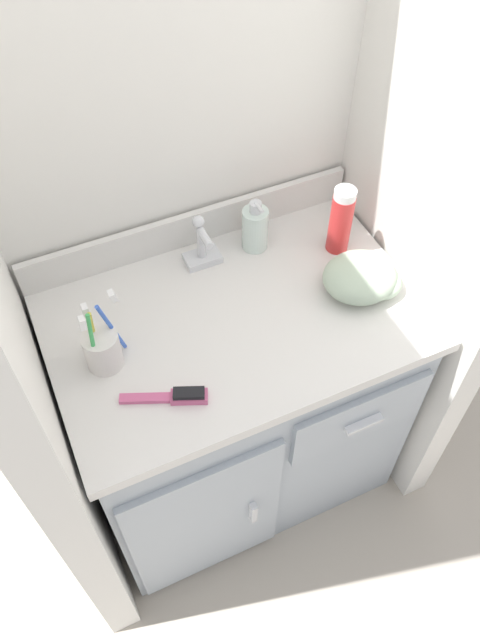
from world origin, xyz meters
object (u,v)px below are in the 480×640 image
(soap_dispenser, at_px, (255,228))
(shaving_cream_can, at_px, (341,220))
(hand_towel, at_px, (364,278))
(hairbrush, at_px, (176,396))
(toothbrush_cup, at_px, (102,348))

(soap_dispenser, height_order, shaving_cream_can, shaving_cream_can)
(hand_towel, bearing_deg, hairbrush, -168.60)
(toothbrush_cup, xyz_separation_m, shaving_cream_can, (0.64, 0.10, 0.04))
(toothbrush_cup, height_order, hairbrush, toothbrush_cup)
(toothbrush_cup, height_order, soap_dispenser, toothbrush_cup)
(soap_dispenser, relative_size, shaving_cream_can, 0.80)
(hand_towel, bearing_deg, shaving_cream_can, 84.60)
(soap_dispenser, xyz_separation_m, shaving_cream_can, (0.19, -0.09, 0.03))
(toothbrush_cup, distance_m, shaving_cream_can, 0.65)
(toothbrush_cup, relative_size, shaving_cream_can, 1.06)
(soap_dispenser, relative_size, hairbrush, 0.82)
(toothbrush_cup, height_order, shaving_cream_can, toothbrush_cup)
(hairbrush, bearing_deg, toothbrush_cup, 147.94)
(hairbrush, bearing_deg, shaving_cream_can, 48.23)
(soap_dispenser, distance_m, hand_towel, 0.30)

